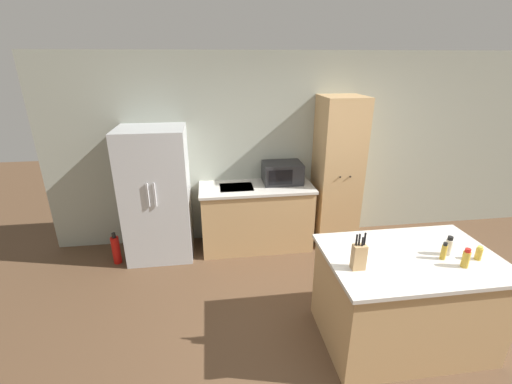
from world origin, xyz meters
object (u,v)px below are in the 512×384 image
(knife_block, at_px, (359,256))
(spice_bottle_tall_dark, at_px, (479,253))
(spice_bottle_amber_oil, at_px, (466,258))
(pantry_cabinet, at_px, (337,173))
(microwave, at_px, (282,173))
(spice_bottle_short_red, at_px, (444,251))
(spice_bottle_green_herb, at_px, (449,246))
(refrigerator, at_px, (157,195))
(fire_extinguisher, at_px, (116,250))

(knife_block, height_order, spice_bottle_tall_dark, knife_block)
(knife_block, bearing_deg, spice_bottle_amber_oil, -6.25)
(pantry_cabinet, xyz_separation_m, microwave, (-0.76, 0.07, 0.01))
(pantry_cabinet, distance_m, spice_bottle_short_red, 2.03)
(knife_block, bearing_deg, spice_bottle_short_red, 2.55)
(spice_bottle_amber_oil, relative_size, spice_bottle_green_herb, 0.96)
(refrigerator, height_order, pantry_cabinet, pantry_cabinet)
(refrigerator, height_order, spice_bottle_short_red, refrigerator)
(knife_block, relative_size, spice_bottle_amber_oil, 1.92)
(refrigerator, relative_size, knife_block, 5.31)
(pantry_cabinet, height_order, knife_block, pantry_cabinet)
(microwave, height_order, spice_bottle_short_red, microwave)
(refrigerator, height_order, microwave, refrigerator)
(refrigerator, xyz_separation_m, spice_bottle_amber_oil, (2.73, -2.09, 0.12))
(spice_bottle_tall_dark, relative_size, spice_bottle_amber_oil, 0.75)
(spice_bottle_green_herb, bearing_deg, fire_extinguisher, 152.15)
(refrigerator, xyz_separation_m, spice_bottle_green_herb, (2.71, -1.90, 0.12))
(spice_bottle_tall_dark, distance_m, spice_bottle_green_herb, 0.23)
(microwave, bearing_deg, pantry_cabinet, -5.15)
(spice_bottle_short_red, bearing_deg, spice_bottle_amber_oil, -52.13)
(knife_block, relative_size, fire_extinguisher, 0.75)
(spice_bottle_green_herb, distance_m, fire_extinguisher, 3.79)
(refrigerator, relative_size, pantry_cabinet, 0.84)
(refrigerator, bearing_deg, spice_bottle_green_herb, -34.98)
(pantry_cabinet, height_order, spice_bottle_tall_dark, pantry_cabinet)
(spice_bottle_short_red, bearing_deg, spice_bottle_green_herb, 35.58)
(knife_block, xyz_separation_m, spice_bottle_green_herb, (0.86, 0.10, -0.03))
(spice_bottle_short_red, bearing_deg, knife_block, -177.45)
(spice_bottle_green_herb, bearing_deg, refrigerator, 145.02)
(pantry_cabinet, relative_size, spice_bottle_amber_oil, 12.15)
(spice_bottle_short_red, xyz_separation_m, spice_bottle_green_herb, (0.08, 0.06, 0.01))
(microwave, xyz_separation_m, spice_bottle_amber_oil, (1.06, -2.22, -0.06))
(spice_bottle_amber_oil, bearing_deg, spice_bottle_tall_dark, 24.15)
(microwave, bearing_deg, spice_bottle_short_red, -65.39)
(knife_block, relative_size, spice_bottle_short_red, 2.04)
(pantry_cabinet, relative_size, microwave, 3.93)
(spice_bottle_tall_dark, relative_size, spice_bottle_short_red, 0.79)
(spice_bottle_tall_dark, bearing_deg, spice_bottle_short_red, 171.18)
(refrigerator, height_order, spice_bottle_amber_oil, refrigerator)
(spice_bottle_short_red, bearing_deg, fire_extinguisher, 150.69)
(spice_bottle_short_red, relative_size, spice_bottle_green_herb, 0.90)
(pantry_cabinet, xyz_separation_m, fire_extinguisher, (-2.99, -0.23, -0.84))
(refrigerator, relative_size, spice_bottle_green_herb, 9.75)
(spice_bottle_tall_dark, bearing_deg, pantry_cabinet, 103.44)
(fire_extinguisher, bearing_deg, spice_bottle_amber_oil, -30.28)
(knife_block, relative_size, spice_bottle_tall_dark, 2.57)
(spice_bottle_amber_oil, bearing_deg, pantry_cabinet, 98.00)
(spice_bottle_amber_oil, bearing_deg, fire_extinguisher, 149.72)
(spice_bottle_green_herb, relative_size, fire_extinguisher, 0.41)
(refrigerator, xyz_separation_m, knife_block, (1.85, -1.99, 0.16))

